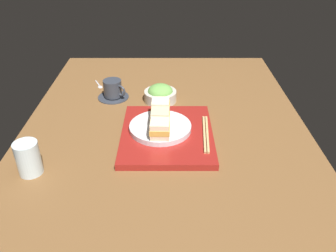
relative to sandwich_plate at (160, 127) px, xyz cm
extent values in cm
cube|color=brown|center=(3.42, -1.52, -4.55)|extent=(140.00, 100.00, 3.00)
cube|color=maroon|center=(-1.36, -2.26, -1.97)|extent=(36.12, 30.37, 2.16)
cylinder|color=silver|center=(0.00, 0.00, 0.00)|extent=(20.81, 20.81, 1.79)
cube|color=beige|center=(-6.79, -0.01, 1.79)|extent=(6.22, 6.10, 1.79)
cube|color=gold|center=(-6.79, -0.01, 3.62)|extent=(6.46, 6.49, 1.88)
cube|color=beige|center=(-6.79, -0.01, 5.46)|extent=(6.22, 6.10, 1.79)
cube|color=beige|center=(0.00, 0.00, 1.78)|extent=(6.22, 6.10, 1.77)
cube|color=gold|center=(0.00, 0.00, 3.61)|extent=(6.69, 6.54, 1.88)
cube|color=beige|center=(0.00, 0.00, 5.44)|extent=(6.22, 6.10, 1.77)
cube|color=#EFE5C1|center=(6.79, 0.01, 1.65)|extent=(6.22, 6.10, 1.50)
cube|color=gold|center=(6.79, 0.01, 3.76)|extent=(6.53, 6.53, 2.73)
cube|color=#EFE5C1|center=(6.79, 0.01, 5.88)|extent=(6.22, 6.10, 1.50)
cylinder|color=beige|center=(25.29, 0.46, -0.96)|extent=(12.82, 12.82, 4.19)
ellipsoid|color=#6BA84C|center=(25.29, 0.46, 1.14)|extent=(9.91, 9.91, 5.45)
cube|color=tan|center=(-3.05, -15.54, -0.55)|extent=(21.58, 2.03, 0.70)
cube|color=tan|center=(-3.00, -14.58, -0.55)|extent=(21.58, 2.03, 0.70)
cylinder|color=#333842|center=(28.12, 19.77, -2.65)|extent=(12.55, 12.55, 0.80)
cylinder|color=#333842|center=(28.12, 19.77, 1.14)|extent=(7.35, 7.35, 6.79)
cylinder|color=black|center=(28.12, 19.77, 4.14)|extent=(6.76, 6.76, 0.40)
torus|color=#333842|center=(25.76, 16.20, 1.14)|extent=(3.21, 4.28, 4.60)
cylinder|color=silver|center=(-19.95, 37.15, 2.03)|extent=(6.87, 6.87, 10.17)
cube|color=silver|center=(41.39, 28.44, -2.80)|extent=(6.68, 3.59, 0.50)
ellipsoid|color=silver|center=(38.16, 26.86, -2.65)|extent=(3.39, 3.02, 0.80)
camera|label=1|loc=(-99.28, -2.58, 61.52)|focal=37.20mm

